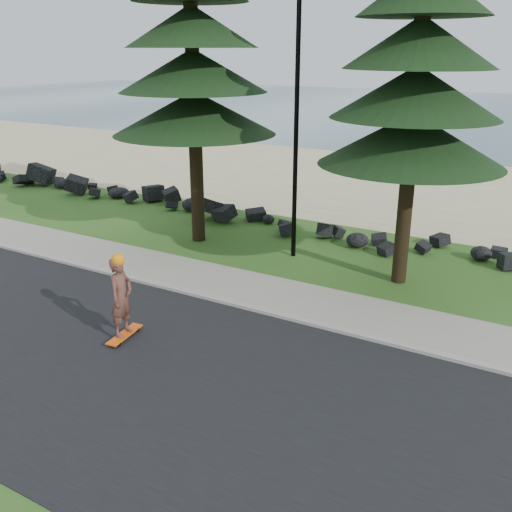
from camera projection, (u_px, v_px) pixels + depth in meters
The scene contains 9 objects.
ground at pixel (240, 291), 15.39m from camera, with size 160.00×160.00×0.00m, color #2C591B.
road at pixel (126, 366), 11.73m from camera, with size 160.00×7.00×0.02m, color black.
kerb at pixel (222, 301), 14.65m from camera, with size 160.00×0.20×0.10m, color #A6A095.
sidewalk at pixel (244, 287), 15.54m from camera, with size 160.00×2.00×0.08m, color gray.
beach_sand at pixel (399, 185), 27.18m from camera, with size 160.00×15.00×0.01m, color tan.
ocean at pixel (507, 114), 56.85m from camera, with size 160.00×58.00×0.01m, color #395F6D.
seawall_boulders at pixel (324, 235), 19.95m from camera, with size 60.00×2.40×1.10m, color black, non-canonical shape.
lamp_post at pixel (296, 122), 16.58m from camera, with size 0.25×0.14×8.14m.
skateboarder at pixel (121, 297), 12.50m from camera, with size 0.52×1.11×2.02m.
Camera 1 is at (7.45, -12.02, 6.16)m, focal length 40.00 mm.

